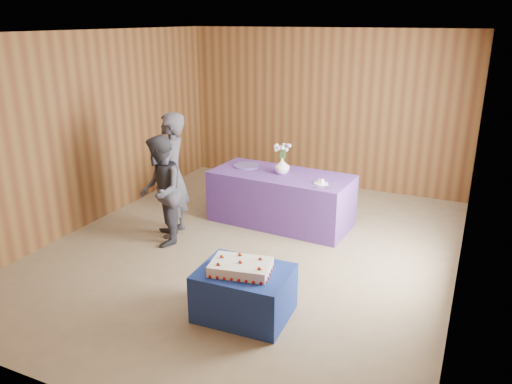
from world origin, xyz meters
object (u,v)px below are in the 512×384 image
Objects in this scene: cake_table at (244,293)px; serving_table at (281,198)px; sheet_cake at (241,267)px; guest_right at (161,191)px; vase at (282,166)px; guest_left at (172,176)px.

cake_table is 0.45× the size of serving_table.
cake_table is at bearing 51.88° from sheet_cake.
serving_table is 1.37× the size of guest_right.
guest_right reaches higher than sheet_cake.
guest_right is (-1.17, -1.30, -0.13)m from vase.
guest_right reaches higher than cake_table.
cake_table is at bearing -72.88° from serving_table.
guest_left is at bearing 139.26° from cake_table.
sheet_cake reaches higher than cake_table.
guest_left reaches higher than serving_table.
serving_table is (-0.57, 2.40, 0.12)m from cake_table.
vase is at bearing 105.60° from guest_right.
guest_right reaches higher than serving_table.
vase is at bearing 81.68° from serving_table.
cake_table is 0.62× the size of guest_right.
sheet_cake is at bearing 24.06° from guest_right.
serving_table is 8.89× the size of vase.
serving_table is 0.49m from vase.
sheet_cake is at bearing -73.50° from serving_table.
sheet_cake is 0.39× the size of guest_left.
vase reaches higher than serving_table.
cake_table is at bearing -76.71° from vase.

